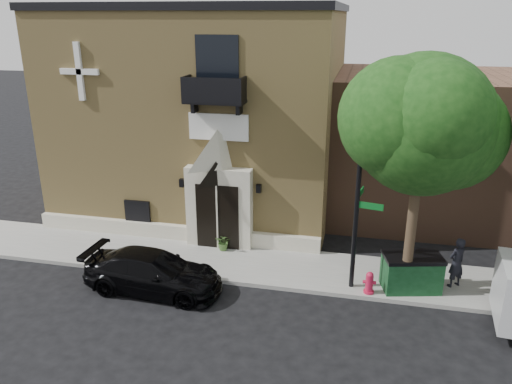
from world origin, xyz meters
TOP-DOWN VIEW (x-y plane):
  - ground at (0.00, 0.00)m, footprint 120.00×120.00m
  - sidewalk at (1.00, 1.50)m, footprint 42.00×3.00m
  - church at (-2.99, 7.95)m, footprint 12.20×11.01m
  - street_tree_left at (6.03, 0.35)m, footprint 4.97×4.38m
  - black_sedan at (-2.26, -0.88)m, footprint 4.81×2.13m
  - street_sign at (4.30, 0.59)m, footprint 0.91×1.02m
  - fire_hydrant at (4.86, 0.27)m, footprint 0.43×0.35m
  - dumpster at (6.21, 0.84)m, footprint 2.09×1.49m
  - planter at (-0.72, 2.30)m, footprint 0.65×0.58m
  - pedestrian_near at (7.67, 1.35)m, footprint 0.77×0.72m

SIDE VIEW (x-z plane):
  - ground at x=0.00m, z-range 0.00..0.00m
  - sidewalk at x=1.00m, z-range 0.00..0.15m
  - planter at x=-0.72m, z-range 0.15..0.82m
  - fire_hydrant at x=4.86m, z-range 0.14..0.91m
  - black_sedan at x=-2.26m, z-range 0.00..1.37m
  - dumpster at x=6.21m, z-range 0.16..1.39m
  - pedestrian_near at x=7.67m, z-range 0.15..1.92m
  - street_sign at x=4.30m, z-range 0.17..5.95m
  - church at x=-2.99m, z-range -0.02..9.28m
  - street_tree_left at x=6.03m, z-range 1.98..9.75m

